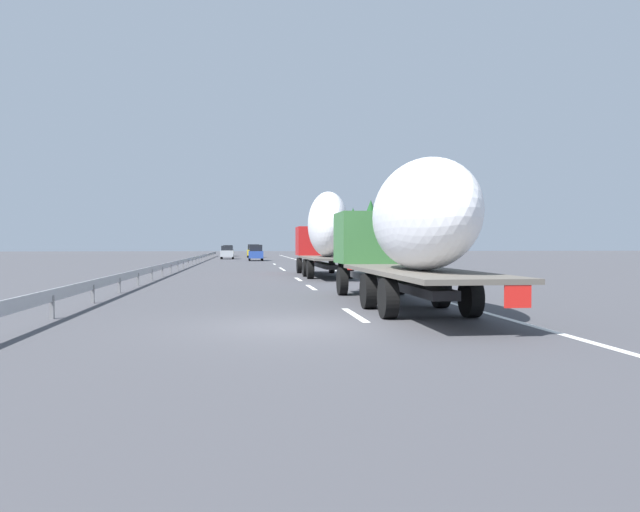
% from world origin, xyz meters
% --- Properties ---
extents(ground_plane, '(260.00, 260.00, 0.00)m').
position_xyz_m(ground_plane, '(40.00, 0.00, 0.00)').
color(ground_plane, '#424247').
extents(lane_stripe_0, '(3.20, 0.20, 0.01)m').
position_xyz_m(lane_stripe_0, '(2.00, -1.80, 0.00)').
color(lane_stripe_0, white).
rests_on(lane_stripe_0, ground_plane).
extents(lane_stripe_1, '(3.20, 0.20, 0.01)m').
position_xyz_m(lane_stripe_1, '(12.46, -1.80, 0.00)').
color(lane_stripe_1, white).
rests_on(lane_stripe_1, ground_plane).
extents(lane_stripe_2, '(3.20, 0.20, 0.01)m').
position_xyz_m(lane_stripe_2, '(18.79, -1.80, 0.00)').
color(lane_stripe_2, white).
rests_on(lane_stripe_2, ground_plane).
extents(lane_stripe_3, '(3.20, 0.20, 0.01)m').
position_xyz_m(lane_stripe_3, '(31.37, -1.80, 0.00)').
color(lane_stripe_3, white).
rests_on(lane_stripe_3, ground_plane).
extents(lane_stripe_4, '(3.20, 0.20, 0.01)m').
position_xyz_m(lane_stripe_4, '(34.27, -1.80, 0.00)').
color(lane_stripe_4, white).
rests_on(lane_stripe_4, ground_plane).
extents(lane_stripe_5, '(3.20, 0.20, 0.01)m').
position_xyz_m(lane_stripe_5, '(45.02, -1.80, 0.00)').
color(lane_stripe_5, white).
rests_on(lane_stripe_5, ground_plane).
extents(edge_line_right, '(110.00, 0.20, 0.01)m').
position_xyz_m(edge_line_right, '(45.00, -5.50, 0.00)').
color(edge_line_right, white).
rests_on(edge_line_right, ground_plane).
extents(truck_lead, '(12.15, 2.55, 4.93)m').
position_xyz_m(truck_lead, '(21.22, -3.60, 2.68)').
color(truck_lead, '#B21919').
rests_on(truck_lead, ground_plane).
extents(truck_trailing, '(13.21, 2.55, 4.19)m').
position_xyz_m(truck_trailing, '(3.27, -3.60, 2.39)').
color(truck_trailing, '#387038').
rests_on(truck_trailing, ground_plane).
extents(car_yellow_coupe, '(4.03, 1.88, 1.99)m').
position_xyz_m(car_yellow_coupe, '(76.87, -0.21, 0.98)').
color(car_yellow_coupe, gold).
rests_on(car_yellow_coupe, ground_plane).
extents(car_blue_sedan, '(4.37, 1.72, 1.92)m').
position_xyz_m(car_blue_sedan, '(58.06, -0.22, 0.96)').
color(car_blue_sedan, '#28479E').
rests_on(car_blue_sedan, ground_plane).
extents(car_silver_hatch, '(4.08, 1.74, 1.79)m').
position_xyz_m(car_silver_hatch, '(67.35, 3.43, 0.91)').
color(car_silver_hatch, '#ADB2B7').
rests_on(car_silver_hatch, ground_plane).
extents(car_black_suv, '(4.50, 1.76, 1.87)m').
position_xyz_m(car_black_suv, '(87.49, 3.84, 0.94)').
color(car_black_suv, black).
rests_on(car_black_suv, ground_plane).
extents(road_sign, '(0.10, 0.90, 3.38)m').
position_xyz_m(road_sign, '(40.20, -6.70, 2.33)').
color(road_sign, gray).
rests_on(road_sign, ground_plane).
extents(tree_0, '(3.45, 3.45, 5.51)m').
position_xyz_m(tree_0, '(63.23, -10.27, 3.59)').
color(tree_0, '#472D19').
rests_on(tree_0, ground_plane).
extents(tree_1, '(3.10, 3.10, 6.54)m').
position_xyz_m(tree_1, '(32.45, -10.08, 4.08)').
color(tree_1, '#472D19').
rests_on(tree_1, ground_plane).
extents(tree_2, '(3.33, 3.33, 6.49)m').
position_xyz_m(tree_2, '(58.43, -12.16, 4.21)').
color(tree_2, '#472D19').
rests_on(tree_2, ground_plane).
extents(tree_3, '(3.74, 3.74, 6.77)m').
position_xyz_m(tree_3, '(49.23, -12.42, 4.24)').
color(tree_3, '#472D19').
rests_on(tree_3, ground_plane).
extents(tree_4, '(2.65, 2.65, 6.71)m').
position_xyz_m(tree_4, '(62.50, -11.11, 4.10)').
color(tree_4, '#472D19').
rests_on(tree_4, ground_plane).
extents(guardrail_median, '(94.00, 0.10, 0.76)m').
position_xyz_m(guardrail_median, '(43.00, 6.00, 0.58)').
color(guardrail_median, '#9EA0A5').
rests_on(guardrail_median, ground_plane).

